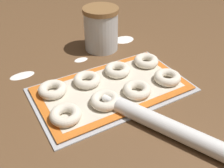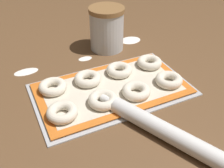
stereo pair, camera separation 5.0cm
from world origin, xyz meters
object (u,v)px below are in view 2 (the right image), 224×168
at_px(baking_tray, 112,89).
at_px(bagel_front_far_left, 62,112).
at_px(bagel_back_far_right, 149,62).
at_px(bagel_front_mid_right, 136,91).
at_px(bagel_front_far_right, 169,80).
at_px(flour_canister, 107,29).
at_px(bagel_back_mid_left, 88,79).
at_px(rolling_pin, 164,131).
at_px(bagel_back_far_left, 53,87).
at_px(bagel_back_mid_right, 119,70).
at_px(bagel_front_mid_left, 103,100).

xyz_separation_m(baking_tray, bagel_front_far_left, (-0.18, -0.06, 0.02)).
bearing_deg(bagel_back_far_right, bagel_front_far_left, -161.19).
bearing_deg(bagel_front_mid_right, baking_tray, 128.08).
bearing_deg(bagel_front_mid_right, bagel_front_far_right, 2.81).
relative_size(bagel_front_far_right, flour_canister, 0.52).
bearing_deg(baking_tray, bagel_back_mid_left, 134.16).
bearing_deg(bagel_front_far_right, bagel_front_far_left, -179.68).
xyz_separation_m(baking_tray, rolling_pin, (0.03, -0.23, 0.02)).
xyz_separation_m(bagel_back_far_left, rolling_pin, (0.20, -0.29, -0.00)).
height_order(bagel_front_far_right, rolling_pin, rolling_pin).
bearing_deg(bagel_back_far_right, bagel_front_mid_right, -135.13).
distance_m(bagel_back_mid_right, flour_canister, 0.21).
bearing_deg(bagel_front_far_right, bagel_front_mid_right, -177.19).
xyz_separation_m(bagel_front_far_left, bagel_back_far_left, (0.01, 0.12, 0.00)).
distance_m(bagel_back_far_right, rolling_pin, 0.32).
xyz_separation_m(bagel_front_mid_left, flour_canister, (0.16, 0.32, 0.06)).
xyz_separation_m(bagel_back_mid_left, bagel_back_far_right, (0.23, 0.00, 0.00)).
distance_m(baking_tray, bagel_back_far_left, 0.18).
bearing_deg(baking_tray, bagel_front_far_right, -18.47).
bearing_deg(bagel_front_mid_left, bagel_back_mid_right, 46.78).
bearing_deg(flour_canister, bagel_back_mid_right, -103.24).
bearing_deg(bagel_front_mid_left, bagel_front_far_right, 0.26).
relative_size(bagel_front_mid_left, rolling_pin, 0.22).
distance_m(bagel_front_mid_right, rolling_pin, 0.17).
relative_size(bagel_front_mid_right, bagel_back_far_right, 1.00).
height_order(bagel_front_mid_left, bagel_back_mid_right, same).
bearing_deg(bagel_front_mid_left, bagel_back_mid_left, 90.32).
distance_m(bagel_back_far_left, bagel_back_mid_right, 0.22).
bearing_deg(rolling_pin, bagel_back_mid_left, 107.26).
relative_size(bagel_front_far_right, rolling_pin, 0.22).
bearing_deg(bagel_back_mid_left, bagel_front_far_left, -135.26).
xyz_separation_m(bagel_front_mid_left, bagel_back_mid_left, (-0.00, 0.12, 0.00)).
bearing_deg(bagel_front_far_right, rolling_pin, -128.39).
bearing_deg(bagel_front_far_right, baking_tray, 161.53).
distance_m(bagel_front_mid_left, bagel_front_far_right, 0.23).
distance_m(bagel_front_mid_left, rolling_pin, 0.19).
distance_m(bagel_front_mid_right, bagel_back_mid_left, 0.16).
height_order(bagel_front_mid_left, bagel_front_mid_right, same).
relative_size(bagel_front_mid_left, flour_canister, 0.52).
relative_size(bagel_back_mid_right, bagel_back_far_right, 1.00).
relative_size(bagel_back_mid_right, flour_canister, 0.52).
height_order(bagel_front_mid_right, bagel_back_mid_left, same).
xyz_separation_m(baking_tray, bagel_back_far_left, (-0.17, 0.06, 0.02)).
bearing_deg(bagel_back_far_left, baking_tray, -21.09).
bearing_deg(bagel_front_far_left, bagel_back_far_left, 86.33).
distance_m(bagel_front_mid_right, bagel_back_far_left, 0.25).
height_order(bagel_back_mid_right, flour_canister, flour_canister).
xyz_separation_m(bagel_front_far_left, bagel_back_mid_right, (0.23, 0.12, 0.00)).
bearing_deg(bagel_front_mid_right, bagel_back_far_left, 149.54).
relative_size(bagel_front_far_left, bagel_front_far_right, 1.00).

